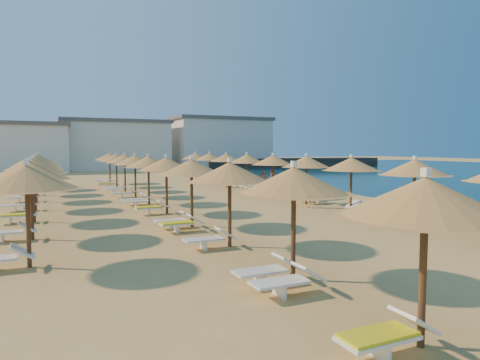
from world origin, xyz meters
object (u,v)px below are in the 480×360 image
beachgoer_b (273,183)px  beachgoer_c (263,181)px  jetty (294,163)px  beachgoer_a (311,194)px  parasol_row_east (289,162)px  parasol_row_west (157,164)px

beachgoer_b → beachgoer_c: bearing=144.3°
jetty → beachgoer_a: beachgoer_a is taller
jetty → parasol_row_east: parasol_row_east is taller
parasol_row_west → beachgoer_b: parasol_row_west is taller
jetty → parasol_row_west: parasol_row_west is taller
parasol_row_west → beachgoer_a: size_ratio=24.62×
parasol_row_west → beachgoer_a: bearing=-23.2°
beachgoer_b → beachgoer_a: beachgoer_b is taller
parasol_row_east → beachgoer_c: parasol_row_east is taller
jetty → parasol_row_east: 45.84m
parasol_row_east → beachgoer_b: 3.16m
parasol_row_east → beachgoer_c: size_ratio=23.65×
jetty → beachgoer_a: size_ratio=19.74×
beachgoer_a → jetty: bearing=138.4°
jetty → parasol_row_east: bearing=-115.7°
parasol_row_east → beachgoer_a: parasol_row_east is taller
parasol_row_west → beachgoer_a: parasol_row_west is taller
parasol_row_east → beachgoer_a: bearing=-99.8°
jetty → beachgoer_b: 43.27m
beachgoer_b → beachgoer_a: bearing=-30.6°
beachgoer_a → parasol_row_west: bearing=-123.9°
beachgoer_c → beachgoer_b: bearing=-64.5°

